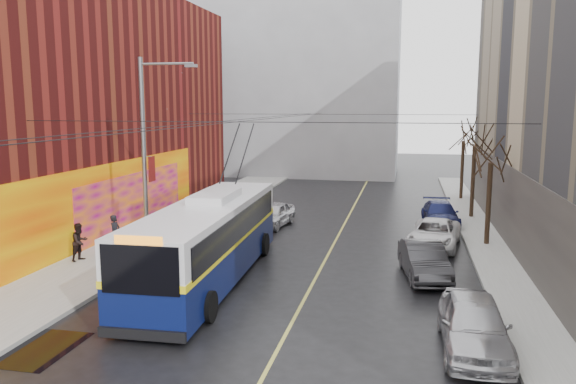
{
  "coord_description": "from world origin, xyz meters",
  "views": [
    {
      "loc": [
        4.95,
        -12.67,
        6.99
      ],
      "look_at": [
        -0.17,
        11.57,
        3.12
      ],
      "focal_mm": 35.0,
      "sensor_mm": 36.0,
      "label": 1
    }
  ],
  "objects_px": {
    "trolleybus": "(208,240)",
    "pedestrian_b": "(80,242)",
    "parked_car_b": "(424,261)",
    "parked_car_d": "(440,214)",
    "parked_car_c": "(434,234)",
    "parked_car_a": "(474,324)",
    "pedestrian_c": "(142,240)",
    "tree_far": "(464,130)",
    "streetlight_pole": "(147,154)",
    "pedestrian_a": "(115,233)",
    "tree_mid": "(475,134)",
    "tree_near": "(492,147)",
    "following_car": "(273,214)"
  },
  "relations": [
    {
      "from": "trolleybus",
      "to": "pedestrian_b",
      "type": "height_order",
      "value": "trolleybus"
    },
    {
      "from": "parked_car_b",
      "to": "parked_car_d",
      "type": "relative_size",
      "value": 0.93
    },
    {
      "from": "parked_car_c",
      "to": "parked_car_d",
      "type": "bearing_deg",
      "value": 92.73
    },
    {
      "from": "parked_car_a",
      "to": "pedestrian_c",
      "type": "distance_m",
      "value": 15.03
    },
    {
      "from": "parked_car_d",
      "to": "tree_far",
      "type": "bearing_deg",
      "value": 74.8
    },
    {
      "from": "streetlight_pole",
      "to": "pedestrian_c",
      "type": "bearing_deg",
      "value": -166.51
    },
    {
      "from": "trolleybus",
      "to": "pedestrian_a",
      "type": "bearing_deg",
      "value": 151.18
    },
    {
      "from": "tree_mid",
      "to": "trolleybus",
      "type": "xyz_separation_m",
      "value": [
        -11.65,
        -15.09,
        -3.57
      ]
    },
    {
      "from": "trolleybus",
      "to": "pedestrian_c",
      "type": "height_order",
      "value": "trolleybus"
    },
    {
      "from": "tree_near",
      "to": "pedestrian_b",
      "type": "bearing_deg",
      "value": -158.9
    },
    {
      "from": "streetlight_pole",
      "to": "trolleybus",
      "type": "bearing_deg",
      "value": -30.89
    },
    {
      "from": "tree_mid",
      "to": "parked_car_a",
      "type": "distance_m",
      "value": 20.28
    },
    {
      "from": "parked_car_c",
      "to": "parked_car_a",
      "type": "bearing_deg",
      "value": -78.34
    },
    {
      "from": "tree_far",
      "to": "pedestrian_c",
      "type": "height_order",
      "value": "tree_far"
    },
    {
      "from": "tree_far",
      "to": "parked_car_d",
      "type": "relative_size",
      "value": 1.39
    },
    {
      "from": "tree_mid",
      "to": "tree_far",
      "type": "relative_size",
      "value": 1.02
    },
    {
      "from": "following_car",
      "to": "parked_car_a",
      "type": "bearing_deg",
      "value": -49.81
    },
    {
      "from": "parked_car_d",
      "to": "pedestrian_b",
      "type": "bearing_deg",
      "value": -147.62
    },
    {
      "from": "parked_car_c",
      "to": "pedestrian_c",
      "type": "xyz_separation_m",
      "value": [
        -12.92,
        -5.31,
        0.29
      ]
    },
    {
      "from": "tree_mid",
      "to": "trolleybus",
      "type": "relative_size",
      "value": 0.52
    },
    {
      "from": "tree_near",
      "to": "pedestrian_c",
      "type": "xyz_separation_m",
      "value": [
        -15.5,
        -6.09,
        -4.0
      ]
    },
    {
      "from": "parked_car_b",
      "to": "tree_mid",
      "type": "bearing_deg",
      "value": 66.66
    },
    {
      "from": "trolleybus",
      "to": "pedestrian_b",
      "type": "relative_size",
      "value": 7.67
    },
    {
      "from": "trolleybus",
      "to": "parked_car_a",
      "type": "relative_size",
      "value": 2.79
    },
    {
      "from": "tree_near",
      "to": "parked_car_a",
      "type": "xyz_separation_m",
      "value": [
        -2.0,
        -12.68,
        -4.19
      ]
    },
    {
      "from": "streetlight_pole",
      "to": "following_car",
      "type": "distance_m",
      "value": 10.0
    },
    {
      "from": "tree_near",
      "to": "parked_car_b",
      "type": "xyz_separation_m",
      "value": [
        -3.2,
        -5.93,
        -4.25
      ]
    },
    {
      "from": "trolleybus",
      "to": "parked_car_b",
      "type": "xyz_separation_m",
      "value": [
        8.45,
        2.16,
        -0.97
      ]
    },
    {
      "from": "streetlight_pole",
      "to": "tree_far",
      "type": "xyz_separation_m",
      "value": [
        15.14,
        20.0,
        0.3
      ]
    },
    {
      "from": "tree_mid",
      "to": "parked_car_a",
      "type": "relative_size",
      "value": 1.44
    },
    {
      "from": "parked_car_b",
      "to": "pedestrian_b",
      "type": "height_order",
      "value": "pedestrian_b"
    },
    {
      "from": "parked_car_b",
      "to": "trolleybus",
      "type": "bearing_deg",
      "value": -175.1
    },
    {
      "from": "tree_far",
      "to": "pedestrian_b",
      "type": "xyz_separation_m",
      "value": [
        -18.05,
        -20.97,
        -4.15
      ]
    },
    {
      "from": "tree_near",
      "to": "pedestrian_a",
      "type": "bearing_deg",
      "value": -163.14
    },
    {
      "from": "pedestrian_a",
      "to": "tree_far",
      "type": "bearing_deg",
      "value": -39.11
    },
    {
      "from": "tree_near",
      "to": "parked_car_a",
      "type": "height_order",
      "value": "tree_near"
    },
    {
      "from": "parked_car_a",
      "to": "following_car",
      "type": "xyz_separation_m",
      "value": [
        -9.5,
        15.02,
        -0.09
      ]
    },
    {
      "from": "streetlight_pole",
      "to": "following_car",
      "type": "relative_size",
      "value": 2.19
    },
    {
      "from": "streetlight_pole",
      "to": "tree_far",
      "type": "relative_size",
      "value": 1.37
    },
    {
      "from": "tree_far",
      "to": "pedestrian_c",
      "type": "xyz_separation_m",
      "value": [
        -15.5,
        -20.09,
        -4.17
      ]
    },
    {
      "from": "tree_mid",
      "to": "parked_car_c",
      "type": "bearing_deg",
      "value": -108.31
    },
    {
      "from": "trolleybus",
      "to": "tree_near",
      "type": "bearing_deg",
      "value": 32.78
    },
    {
      "from": "parked_car_c",
      "to": "parked_car_d",
      "type": "distance_m",
      "value": 5.36
    },
    {
      "from": "tree_near",
      "to": "parked_car_b",
      "type": "height_order",
      "value": "tree_near"
    },
    {
      "from": "tree_near",
      "to": "tree_mid",
      "type": "xyz_separation_m",
      "value": [
        0.0,
        7.0,
        0.28
      ]
    },
    {
      "from": "tree_mid",
      "to": "pedestrian_a",
      "type": "xyz_separation_m",
      "value": [
        -17.28,
        -12.24,
        -4.23
      ]
    },
    {
      "from": "trolleybus",
      "to": "parked_car_c",
      "type": "bearing_deg",
      "value": 36.86
    },
    {
      "from": "tree_near",
      "to": "parked_car_d",
      "type": "xyz_separation_m",
      "value": [
        -2.0,
        4.54,
        -4.29
      ]
    },
    {
      "from": "parked_car_d",
      "to": "pedestrian_c",
      "type": "bearing_deg",
      "value": -145.04
    },
    {
      "from": "tree_mid",
      "to": "following_car",
      "type": "height_order",
      "value": "tree_mid"
    }
  ]
}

